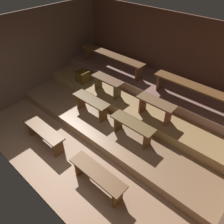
{
  "coord_description": "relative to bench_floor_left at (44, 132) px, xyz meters",
  "views": [
    {
      "loc": [
        2.81,
        -1.17,
        3.98
      ],
      "look_at": [
        -0.05,
        2.0,
        0.57
      ],
      "focal_mm": 34.75,
      "sensor_mm": 36.0,
      "label": 1
    }
  ],
  "objects": [
    {
      "name": "bench_upper_right",
      "position": [
        2.33,
        2.97,
        0.77
      ],
      "size": [
        2.35,
        0.34,
        0.48
      ],
      "color": "brown",
      "rests_on": "platform_upper"
    },
    {
      "name": "wall_back",
      "position": [
        0.91,
        3.85,
        0.9
      ],
      "size": [
        6.82,
        0.06,
        2.53
      ],
      "primitive_type": "cube",
      "color": "brown",
      "rests_on": "ground"
    },
    {
      "name": "bench_floor_left",
      "position": [
        0.0,
        0.0,
        0.0
      ],
      "size": [
        1.28,
        0.34,
        0.48
      ],
      "color": "brown",
      "rests_on": "ground"
    },
    {
      "name": "platform_upper",
      "position": [
        0.91,
        3.2,
        0.26
      ],
      "size": [
        6.02,
        1.23,
        0.25
      ],
      "primitive_type": "cube",
      "color": "#90665C",
      "rests_on": "platform_middle"
    },
    {
      "name": "platform_middle",
      "position": [
        0.91,
        2.8,
        0.01
      ],
      "size": [
        6.02,
        2.04,
        0.25
      ],
      "primitive_type": "cube",
      "color": "#9D7949",
      "rests_on": "platform_lower"
    },
    {
      "name": "bench_floor_right",
      "position": [
        1.82,
        0.0,
        0.0
      ],
      "size": [
        1.28,
        0.34,
        0.48
      ],
      "color": "brown",
      "rests_on": "ground"
    },
    {
      "name": "platform_lower",
      "position": [
        0.91,
        2.24,
        -0.24
      ],
      "size": [
        6.02,
        3.14,
        0.25
      ],
      "primitive_type": "cube",
      "color": "#8E6A4B",
      "rests_on": "ground"
    },
    {
      "name": "wooden_crate_middle",
      "position": [
        -0.93,
        2.11,
        0.3
      ],
      "size": [
        0.34,
        0.34,
        0.34
      ],
      "primitive_type": "cube",
      "color": "#583D12",
      "rests_on": "platform_middle"
    },
    {
      "name": "bench_upper_left",
      "position": [
        -0.51,
        2.97,
        0.77
      ],
      "size": [
        2.35,
        0.34,
        0.48
      ],
      "color": "brown",
      "rests_on": "platform_upper"
    },
    {
      "name": "wall_left",
      "position": [
        -2.13,
        1.65,
        0.9
      ],
      "size": [
        0.06,
        5.13,
        2.53
      ],
      "primitive_type": "cube",
      "color": "brown",
      "rests_on": "ground"
    },
    {
      "name": "bench_middle_left",
      "position": [
        0.11,
        2.12,
        0.48
      ],
      "size": [
        0.97,
        0.34,
        0.48
      ],
      "color": "brown",
      "rests_on": "platform_middle"
    },
    {
      "name": "bench_middle_right",
      "position": [
        1.7,
        2.12,
        0.48
      ],
      "size": [
        0.97,
        0.34,
        0.48
      ],
      "color": "brown",
      "rests_on": "platform_middle"
    },
    {
      "name": "bench_lower_right",
      "position": [
        1.6,
        1.37,
        0.24
      ],
      "size": [
        1.1,
        0.34,
        0.48
      ],
      "color": "brown",
      "rests_on": "platform_lower"
    },
    {
      "name": "ground",
      "position": [
        0.91,
        1.65,
        -0.4
      ],
      "size": [
        6.82,
        5.13,
        0.08
      ],
      "primitive_type": "cube",
      "color": "#9A7153"
    },
    {
      "name": "bench_lower_left",
      "position": [
        0.22,
        1.37,
        0.24
      ],
      "size": [
        1.1,
        0.34,
        0.48
      ],
      "color": "brown",
      "rests_on": "platform_lower"
    }
  ]
}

